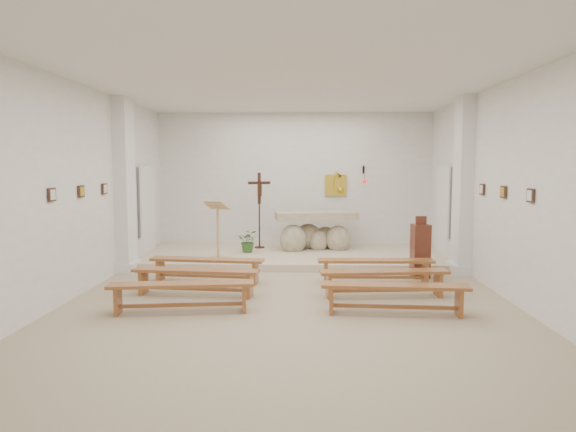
{
  "coord_description": "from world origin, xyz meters",
  "views": [
    {
      "loc": [
        0.23,
        -8.21,
        2.14
      ],
      "look_at": [
        -0.07,
        1.6,
        1.18
      ],
      "focal_mm": 32.0,
      "sensor_mm": 36.0,
      "label": 1
    }
  ],
  "objects_px": {
    "bench_right_front": "(376,265)",
    "bench_left_third": "(182,290)",
    "bench_left_second": "(196,276)",
    "bench_right_second": "(384,277)",
    "crucifix_stand": "(259,205)",
    "bench_right_third": "(395,292)",
    "bench_left_front": "(207,264)",
    "altar": "(315,233)",
    "lectern": "(218,230)",
    "donation_pedestal": "(420,250)"
  },
  "relations": [
    {
      "from": "lectern",
      "to": "bench_right_second",
      "type": "bearing_deg",
      "value": -18.48
    },
    {
      "from": "donation_pedestal",
      "to": "bench_right_third",
      "type": "xyz_separation_m",
      "value": [
        -0.93,
        -2.53,
        -0.19
      ]
    },
    {
      "from": "bench_right_front",
      "to": "bench_left_third",
      "type": "relative_size",
      "value": 0.99
    },
    {
      "from": "altar",
      "to": "crucifix_stand",
      "type": "bearing_deg",
      "value": 164.94
    },
    {
      "from": "bench_left_front",
      "to": "crucifix_stand",
      "type": "bearing_deg",
      "value": 83.62
    },
    {
      "from": "lectern",
      "to": "bench_left_second",
      "type": "height_order",
      "value": "lectern"
    },
    {
      "from": "donation_pedestal",
      "to": "bench_right_second",
      "type": "xyz_separation_m",
      "value": [
        -0.93,
        -1.54,
        -0.19
      ]
    },
    {
      "from": "altar",
      "to": "bench_left_front",
      "type": "relative_size",
      "value": 0.95
    },
    {
      "from": "bench_left_second",
      "to": "altar",
      "type": "bearing_deg",
      "value": 67.97
    },
    {
      "from": "bench_left_front",
      "to": "bench_right_third",
      "type": "bearing_deg",
      "value": -26.28
    },
    {
      "from": "bench_right_third",
      "to": "bench_right_front",
      "type": "bearing_deg",
      "value": 93.27
    },
    {
      "from": "donation_pedestal",
      "to": "bench_right_front",
      "type": "bearing_deg",
      "value": -155.06
    },
    {
      "from": "bench_left_front",
      "to": "bench_right_front",
      "type": "height_order",
      "value": "same"
    },
    {
      "from": "altar",
      "to": "bench_right_third",
      "type": "xyz_separation_m",
      "value": [
        1.04,
        -4.93,
        -0.2
      ]
    },
    {
      "from": "crucifix_stand",
      "to": "bench_left_front",
      "type": "height_order",
      "value": "crucifix_stand"
    },
    {
      "from": "lectern",
      "to": "bench_left_front",
      "type": "height_order",
      "value": "lectern"
    },
    {
      "from": "lectern",
      "to": "donation_pedestal",
      "type": "bearing_deg",
      "value": 6.66
    },
    {
      "from": "crucifix_stand",
      "to": "bench_left_third",
      "type": "bearing_deg",
      "value": -118.63
    },
    {
      "from": "bench_left_second",
      "to": "bench_left_third",
      "type": "xyz_separation_m",
      "value": [
        0.0,
        -0.99,
        0.0
      ]
    },
    {
      "from": "crucifix_stand",
      "to": "lectern",
      "type": "bearing_deg",
      "value": -136.43
    },
    {
      "from": "crucifix_stand",
      "to": "bench_left_third",
      "type": "xyz_separation_m",
      "value": [
        -0.7,
        -5.08,
        -0.88
      ]
    },
    {
      "from": "bench_left_second",
      "to": "bench_right_second",
      "type": "distance_m",
      "value": 3.09
    },
    {
      "from": "bench_left_front",
      "to": "bench_right_third",
      "type": "height_order",
      "value": "same"
    },
    {
      "from": "donation_pedestal",
      "to": "bench_right_second",
      "type": "bearing_deg",
      "value": -126.61
    },
    {
      "from": "bench_right_front",
      "to": "bench_left_front",
      "type": "bearing_deg",
      "value": 178.9
    },
    {
      "from": "bench_left_third",
      "to": "bench_right_third",
      "type": "height_order",
      "value": "same"
    },
    {
      "from": "bench_left_second",
      "to": "bench_right_second",
      "type": "relative_size",
      "value": 1.0
    },
    {
      "from": "altar",
      "to": "bench_right_third",
      "type": "relative_size",
      "value": 0.95
    },
    {
      "from": "lectern",
      "to": "bench_right_third",
      "type": "relative_size",
      "value": 0.6
    },
    {
      "from": "altar",
      "to": "bench_right_front",
      "type": "relative_size",
      "value": 0.95
    },
    {
      "from": "bench_left_second",
      "to": "bench_right_third",
      "type": "relative_size",
      "value": 1.0
    },
    {
      "from": "lectern",
      "to": "bench_left_front",
      "type": "xyz_separation_m",
      "value": [
        0.06,
        -1.52,
        -0.45
      ]
    },
    {
      "from": "bench_left_third",
      "to": "crucifix_stand",
      "type": "bearing_deg",
      "value": 75.26
    },
    {
      "from": "lectern",
      "to": "bench_left_third",
      "type": "distance_m",
      "value": 3.53
    },
    {
      "from": "crucifix_stand",
      "to": "bench_left_second",
      "type": "height_order",
      "value": "crucifix_stand"
    },
    {
      "from": "crucifix_stand",
      "to": "donation_pedestal",
      "type": "distance_m",
      "value": 4.24
    },
    {
      "from": "altar",
      "to": "bench_right_second",
      "type": "distance_m",
      "value": 4.08
    },
    {
      "from": "bench_right_front",
      "to": "bench_left_third",
      "type": "height_order",
      "value": "same"
    },
    {
      "from": "bench_left_front",
      "to": "lectern",
      "type": "bearing_deg",
      "value": 98.54
    },
    {
      "from": "lectern",
      "to": "bench_left_front",
      "type": "distance_m",
      "value": 1.58
    },
    {
      "from": "lectern",
      "to": "bench_left_third",
      "type": "relative_size",
      "value": 0.6
    },
    {
      "from": "altar",
      "to": "bench_left_third",
      "type": "distance_m",
      "value": 5.35
    },
    {
      "from": "donation_pedestal",
      "to": "bench_left_third",
      "type": "relative_size",
      "value": 0.56
    },
    {
      "from": "bench_left_front",
      "to": "bench_left_third",
      "type": "xyz_separation_m",
      "value": [
        -0.0,
        -1.98,
        0.0
      ]
    },
    {
      "from": "bench_left_third",
      "to": "lectern",
      "type": "bearing_deg",
      "value": 84.06
    },
    {
      "from": "crucifix_stand",
      "to": "bench_left_second",
      "type": "bearing_deg",
      "value": -120.5
    },
    {
      "from": "bench_right_third",
      "to": "bench_right_second",
      "type": "bearing_deg",
      "value": 93.27
    },
    {
      "from": "crucifix_stand",
      "to": "bench_right_third",
      "type": "bearing_deg",
      "value": -85.55
    },
    {
      "from": "crucifix_stand",
      "to": "bench_right_second",
      "type": "distance_m",
      "value": 4.82
    },
    {
      "from": "bench_right_second",
      "to": "crucifix_stand",
      "type": "bearing_deg",
      "value": 114.82
    }
  ]
}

